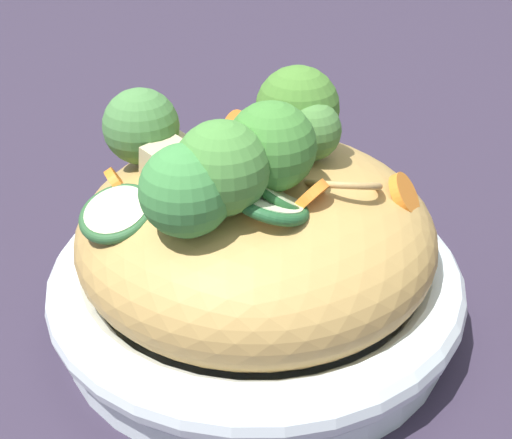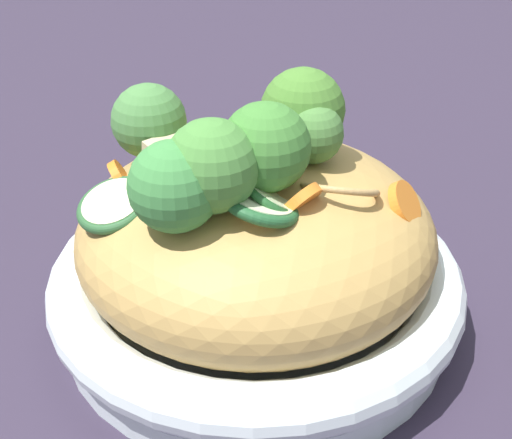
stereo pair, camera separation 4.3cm
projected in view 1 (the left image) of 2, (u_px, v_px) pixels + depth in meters
The scene contains 7 objects.
ground_plane at pixel (256, 316), 0.48m from camera, with size 3.00×3.00×0.00m, color #2F2638.
serving_bowl at pixel (256, 286), 0.46m from camera, with size 0.27×0.27×0.05m.
noodle_heap at pixel (256, 233), 0.44m from camera, with size 0.23×0.23×0.11m.
broccoli_florets at pixel (235, 146), 0.39m from camera, with size 0.15×0.16×0.08m.
carrot_coins at pixel (270, 165), 0.43m from camera, with size 0.19×0.16×0.04m.
zucchini_slices at pixel (209, 206), 0.38m from camera, with size 0.14×0.10×0.04m.
chicken_chunks at pixel (168, 156), 0.43m from camera, with size 0.04×0.07×0.03m.
Camera 1 is at (0.11, 0.35, 0.31)m, focal length 49.02 mm.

